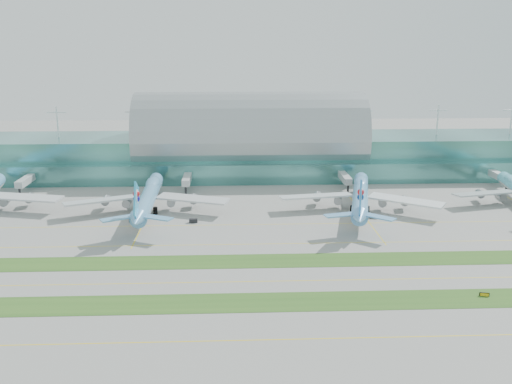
{
  "coord_description": "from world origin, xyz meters",
  "views": [
    {
      "loc": [
        -9.32,
        -168.76,
        67.83
      ],
      "look_at": [
        0.0,
        55.0,
        9.0
      ],
      "focal_mm": 40.0,
      "sensor_mm": 36.0,
      "label": 1
    }
  ],
  "objects_px": {
    "terminal": "(250,147)",
    "airliner_b": "(148,196)",
    "taxiway_sign_east": "(484,294)",
    "airliner_c": "(360,195)"
  },
  "relations": [
    {
      "from": "terminal",
      "to": "taxiway_sign_east",
      "type": "bearing_deg",
      "value": -69.02
    },
    {
      "from": "airliner_b",
      "to": "taxiway_sign_east",
      "type": "relative_size",
      "value": 28.86
    },
    {
      "from": "terminal",
      "to": "airliner_b",
      "type": "bearing_deg",
      "value": -122.56
    },
    {
      "from": "taxiway_sign_east",
      "to": "airliner_c",
      "type": "bearing_deg",
      "value": 113.44
    },
    {
      "from": "terminal",
      "to": "airliner_b",
      "type": "relative_size",
      "value": 4.42
    },
    {
      "from": "airliner_b",
      "to": "airliner_c",
      "type": "xyz_separation_m",
      "value": [
        87.81,
        -1.78,
        -0.03
      ]
    },
    {
      "from": "taxiway_sign_east",
      "to": "airliner_b",
      "type": "bearing_deg",
      "value": 152.94
    },
    {
      "from": "airliner_b",
      "to": "airliner_c",
      "type": "relative_size",
      "value": 1.01
    },
    {
      "from": "terminal",
      "to": "taxiway_sign_east",
      "type": "distance_m",
      "value": 167.2
    },
    {
      "from": "airliner_b",
      "to": "taxiway_sign_east",
      "type": "distance_m",
      "value": 135.21
    }
  ]
}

